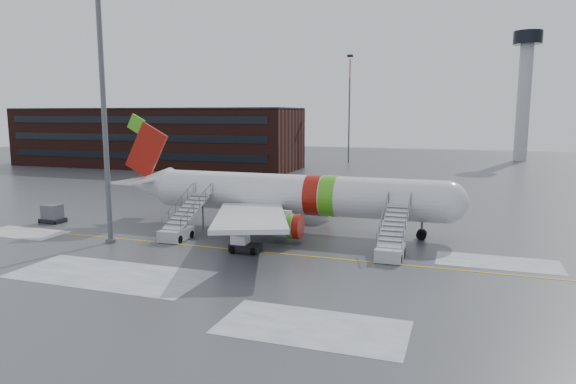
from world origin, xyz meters
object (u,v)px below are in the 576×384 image
at_px(airstair_fwd, 392,243).
at_px(pushback_tug, 244,245).
at_px(airliner, 285,194).
at_px(light_mast_near, 102,70).
at_px(airstair_aft, 181,226).
at_px(uld_container, 52,214).

xyz_separation_m(airstair_fwd, pushback_tug, (-11.58, -2.61, -0.43)).
distance_m(airliner, light_mast_near, 19.80).
bearing_deg(airstair_aft, light_mast_near, -145.27).
bearing_deg(uld_container, airstair_aft, -5.63).
bearing_deg(pushback_tug, uld_container, 169.85).
bearing_deg(airliner, uld_container, -168.27).
relative_size(airstair_fwd, uld_container, 3.38).
height_order(airstair_fwd, light_mast_near, light_mast_near).
bearing_deg(light_mast_near, airstair_aft, 34.73).
relative_size(airstair_aft, uld_container, 3.38).
bearing_deg(pushback_tug, airstair_fwd, 12.70).
height_order(airstair_fwd, uld_container, airstair_fwd).
relative_size(airliner, pushback_tug, 13.74).
distance_m(airliner, airstair_fwd, 13.14).
bearing_deg(light_mast_near, pushback_tug, 3.85).
distance_m(pushback_tug, uld_container, 23.79).
relative_size(airliner, airstair_fwd, 4.55).
height_order(airliner, uld_container, airliner).
relative_size(airliner, airstair_aft, 4.55).
height_order(airliner, airstair_aft, airliner).
bearing_deg(airstair_aft, uld_container, 174.37).
xyz_separation_m(airliner, airstair_aft, (-7.80, -6.54, -2.35)).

